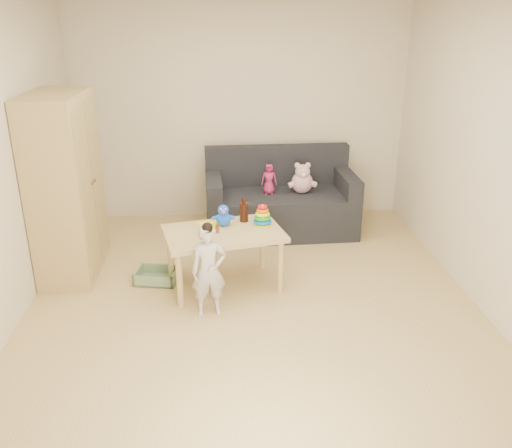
{
  "coord_description": "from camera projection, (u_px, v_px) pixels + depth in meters",
  "views": [
    {
      "loc": [
        -0.27,
        -4.31,
        2.48
      ],
      "look_at": [
        0.05,
        0.25,
        0.65
      ],
      "focal_mm": 38.0,
      "sensor_mm": 36.0,
      "label": 1
    }
  ],
  "objects": [
    {
      "name": "room",
      "position": [
        252.0,
        162.0,
        4.45
      ],
      "size": [
        4.5,
        4.5,
        4.5
      ],
      "color": "tan",
      "rests_on": "ground"
    },
    {
      "name": "wardrobe",
      "position": [
        66.0,
        187.0,
        5.18
      ],
      "size": [
        0.49,
        0.98,
        1.77
      ],
      "primitive_type": "cube",
      "color": "tan",
      "rests_on": "ground"
    },
    {
      "name": "sofa",
      "position": [
        280.0,
        212.0,
        6.38
      ],
      "size": [
        1.75,
        0.92,
        0.48
      ],
      "primitive_type": "cube",
      "rotation": [
        0.0,
        0.0,
        0.03
      ],
      "color": "black",
      "rests_on": "ground"
    },
    {
      "name": "play_table",
      "position": [
        224.0,
        259.0,
        5.1
      ],
      "size": [
        1.2,
        0.9,
        0.56
      ],
      "primitive_type": "cube",
      "rotation": [
        0.0,
        0.0,
        0.23
      ],
      "color": "tan",
      "rests_on": "ground"
    },
    {
      "name": "storage_bin",
      "position": [
        157.0,
        276.0,
        5.26
      ],
      "size": [
        0.44,
        0.36,
        0.12
      ],
      "primitive_type": null,
      "rotation": [
        0.0,
        0.0,
        -0.18
      ],
      "color": "gray",
      "rests_on": "ground"
    },
    {
      "name": "toddler",
      "position": [
        209.0,
        272.0,
        4.59
      ],
      "size": [
        0.32,
        0.24,
        0.8
      ],
      "primitive_type": "imported",
      "rotation": [
        0.0,
        0.0,
        0.14
      ],
      "color": "beige",
      "rests_on": "ground"
    },
    {
      "name": "pink_bear",
      "position": [
        302.0,
        180.0,
        6.23
      ],
      "size": [
        0.3,
        0.27,
        0.3
      ],
      "primitive_type": null,
      "rotation": [
        0.0,
        0.0,
        0.17
      ],
      "color": "#DAA1AD",
      "rests_on": "sofa"
    },
    {
      "name": "doll",
      "position": [
        269.0,
        179.0,
        6.18
      ],
      "size": [
        0.18,
        0.12,
        0.35
      ],
      "primitive_type": "imported",
      "rotation": [
        0.0,
        0.0,
        -0.02
      ],
      "color": "#B9225E",
      "rests_on": "sofa"
    },
    {
      "name": "ring_stacker",
      "position": [
        263.0,
        217.0,
        5.1
      ],
      "size": [
        0.18,
        0.18,
        0.2
      ],
      "color": "yellow",
      "rests_on": "play_table"
    },
    {
      "name": "brown_bottle",
      "position": [
        244.0,
        211.0,
        5.19
      ],
      "size": [
        0.08,
        0.08,
        0.24
      ],
      "color": "black",
      "rests_on": "play_table"
    },
    {
      "name": "blue_plush",
      "position": [
        223.0,
        215.0,
        5.08
      ],
      "size": [
        0.18,
        0.15,
        0.21
      ],
      "primitive_type": null,
      "rotation": [
        0.0,
        0.0,
        0.04
      ],
      "color": "#1C5FFF",
      "rests_on": "play_table"
    },
    {
      "name": "wooden_figure",
      "position": [
        218.0,
        228.0,
        4.94
      ],
      "size": [
        0.05,
        0.04,
        0.1
      ],
      "primitive_type": null,
      "rotation": [
        0.0,
        0.0,
        0.33
      ],
      "color": "brown",
      "rests_on": "play_table"
    },
    {
      "name": "yellow_book",
      "position": [
        209.0,
        225.0,
        5.11
      ],
      "size": [
        0.23,
        0.23,
        0.01
      ],
      "primitive_type": "cube",
      "rotation": [
        0.0,
        0.0,
        0.25
      ],
      "color": "#F6FF1A",
      "rests_on": "play_table"
    }
  ]
}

